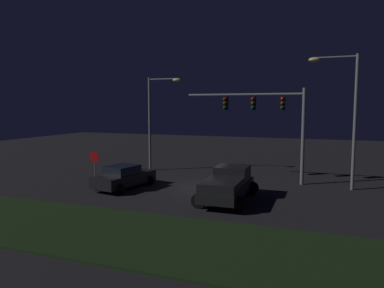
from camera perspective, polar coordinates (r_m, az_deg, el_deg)
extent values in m
plane|color=black|center=(23.94, 1.88, -6.84)|extent=(80.00, 80.00, 0.00)
cube|color=black|center=(15.59, -9.78, -13.77)|extent=(27.66, 5.77, 0.10)
cube|color=black|center=(20.62, 5.54, -7.03)|extent=(2.11, 5.44, 0.55)
cube|color=black|center=(21.61, 6.32, -4.54)|extent=(1.88, 1.94, 0.85)
cube|color=black|center=(21.59, 6.32, -4.21)|extent=(1.79, 1.56, 0.51)
cube|color=black|center=(19.49, 4.78, -6.27)|extent=(1.98, 3.06, 0.45)
cylinder|color=black|center=(22.77, 4.19, -6.49)|extent=(0.80, 0.22, 0.80)
cylinder|color=black|center=(22.33, 9.33, -6.80)|extent=(0.80, 0.22, 0.80)
cylinder|color=black|center=(19.15, 1.07, -8.86)|extent=(0.80, 0.22, 0.80)
cylinder|color=black|center=(18.62, 7.18, -9.33)|extent=(0.80, 0.22, 0.80)
cube|color=black|center=(24.13, -10.48, -5.36)|extent=(2.54, 4.65, 0.70)
cube|color=black|center=(23.83, -10.90, -3.98)|extent=(1.93, 2.25, 0.55)
cylinder|color=black|center=(25.88, -9.82, -5.24)|extent=(0.64, 0.22, 0.64)
cylinder|color=black|center=(24.75, -6.56, -5.70)|extent=(0.64, 0.22, 0.64)
cylinder|color=black|center=(23.74, -14.54, -6.35)|extent=(0.64, 0.22, 0.64)
cylinder|color=black|center=(22.50, -11.22, -6.95)|extent=(0.64, 0.22, 0.64)
cylinder|color=slate|center=(25.56, 16.95, 1.09)|extent=(0.24, 0.24, 6.50)
cylinder|color=slate|center=(26.08, 8.04, 7.64)|extent=(8.20, 0.18, 0.18)
cube|color=black|center=(25.61, 13.95, 6.22)|extent=(0.32, 0.44, 0.95)
sphere|color=red|center=(25.38, 13.91, 6.90)|extent=(0.22, 0.22, 0.22)
sphere|color=#59380A|center=(25.38, 13.89, 6.22)|extent=(0.22, 0.22, 0.22)
sphere|color=#0C4719|center=(25.38, 13.88, 5.55)|extent=(0.22, 0.22, 0.22)
cube|color=black|center=(25.92, 9.54, 6.30)|extent=(0.32, 0.44, 0.95)
sphere|color=red|center=(25.70, 9.45, 6.98)|extent=(0.22, 0.22, 0.22)
sphere|color=#59380A|center=(25.70, 9.44, 6.31)|extent=(0.22, 0.22, 0.22)
sphere|color=#0C4719|center=(25.69, 9.42, 5.64)|extent=(0.22, 0.22, 0.22)
cube|color=black|center=(26.38, 5.25, 6.35)|extent=(0.32, 0.44, 0.95)
sphere|color=red|center=(26.17, 5.12, 7.01)|extent=(0.22, 0.22, 0.22)
sphere|color=#59380A|center=(26.16, 5.11, 6.36)|extent=(0.22, 0.22, 0.22)
sphere|color=#0C4719|center=(26.16, 5.10, 5.70)|extent=(0.22, 0.22, 0.22)
cylinder|color=slate|center=(30.21, -6.62, 3.04)|extent=(0.20, 0.20, 7.60)
cylinder|color=slate|center=(29.71, -4.59, 10.06)|extent=(2.43, 0.12, 0.12)
ellipsoid|color=#F9CC72|center=(29.21, -2.40, 9.95)|extent=(0.70, 0.44, 0.30)
cylinder|color=slate|center=(24.94, 24.08, 3.01)|extent=(0.20, 0.20, 8.49)
cylinder|color=slate|center=(25.07, 21.51, 12.51)|extent=(2.54, 0.12, 0.12)
ellipsoid|color=#F9CC72|center=(25.08, 18.54, 12.38)|extent=(0.70, 0.44, 0.30)
cylinder|color=slate|center=(25.91, -14.93, -3.59)|extent=(0.07, 0.07, 2.20)
cylinder|color=#B20C0F|center=(25.77, -15.02, -1.95)|extent=(0.76, 0.03, 0.76)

